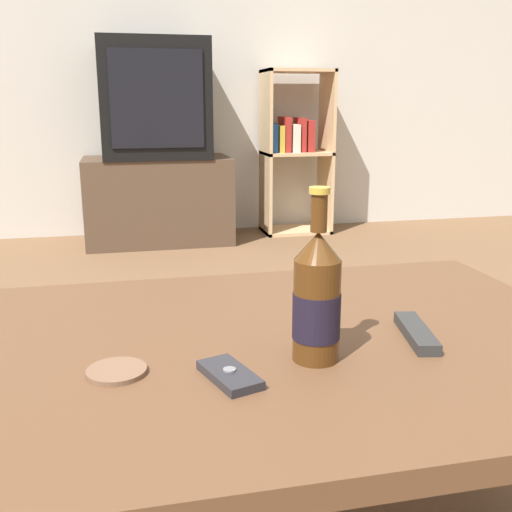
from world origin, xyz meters
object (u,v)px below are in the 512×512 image
Objects in this scene: beer_bottle at (317,299)px; cell_phone at (230,375)px; tv_stand at (158,200)px; remote_control at (416,333)px; bookshelf at (294,148)px; television at (154,99)px.

cell_phone is at bearing -164.42° from beer_bottle.
tv_stand is 6.74× the size of cell_phone.
remote_control is (0.28, -2.77, 0.19)m from tv_stand.
bookshelf reaches higher than cell_phone.
television is at bearing -173.39° from bookshelf.
tv_stand is 2.86m from cell_phone.
remote_control is at bearing -84.24° from tv_stand.
television is 2.81m from remote_control.
cell_phone is (-0.07, -2.85, -0.42)m from television.
remote_control is (0.28, -2.76, -0.41)m from television.
television is 3.94× the size of remote_control.
tv_stand is at bearing 107.55° from remote_control.
cell_phone is 0.36m from remote_control.
beer_bottle is (0.08, -2.81, 0.28)m from tv_stand.
cell_phone is (-0.96, -2.95, -0.11)m from bookshelf.
beer_bottle is at bearing -155.49° from remote_control.
bookshelf is at bearing 6.61° from television.
beer_bottle is at bearing -105.64° from bookshelf.
remote_control is at bearing -3.85° from cell_phone.
remote_control is at bearing 12.71° from beer_bottle.
bookshelf is at bearing 54.13° from cell_phone.
bookshelf reaches higher than remote_control.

